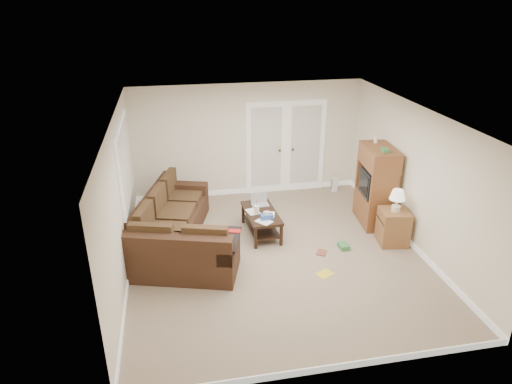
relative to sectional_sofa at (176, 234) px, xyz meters
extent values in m
plane|color=gray|center=(1.70, -0.47, -0.34)|extent=(5.50, 5.50, 0.00)
cube|color=white|center=(1.70, -0.47, 2.16)|extent=(5.00, 5.50, 0.02)
cube|color=white|center=(-0.80, -0.47, 0.91)|extent=(0.02, 5.50, 2.50)
cube|color=white|center=(4.20, -0.47, 0.91)|extent=(0.02, 5.50, 2.50)
cube|color=white|center=(1.70, 2.28, 0.91)|extent=(5.00, 0.02, 2.50)
cube|color=white|center=(1.70, -3.22, 0.91)|extent=(5.00, 0.02, 2.50)
cube|color=white|center=(2.10, 2.25, 0.69)|extent=(0.90, 0.04, 2.13)
cube|color=white|center=(3.00, 2.25, 0.69)|extent=(0.90, 0.04, 2.13)
cube|color=white|center=(2.10, 2.22, 0.74)|extent=(0.68, 0.02, 1.80)
cube|color=white|center=(3.00, 2.22, 0.74)|extent=(0.68, 0.02, 1.80)
cube|color=white|center=(-0.77, 0.53, 1.21)|extent=(0.04, 1.92, 1.42)
cube|color=white|center=(-0.75, 0.53, 1.21)|extent=(0.02, 1.74, 1.24)
cube|color=#3F2618|center=(-0.04, 0.55, -0.12)|extent=(1.53, 2.49, 0.42)
cube|color=#3F2618|center=(-0.36, 0.64, 0.31)|extent=(0.89, 2.30, 0.43)
cube|color=#3F2618|center=(0.25, 1.55, 0.20)|extent=(0.94, 0.49, 0.22)
cube|color=#4B341E|center=(0.04, 0.53, 0.15)|extent=(1.21, 2.30, 0.12)
cube|color=#3F2618|center=(0.07, -0.69, -0.12)|extent=(2.00, 1.38, 0.42)
cube|color=#3F2618|center=(-0.02, -1.01, 0.31)|extent=(1.81, 0.74, 0.43)
cube|color=#3F2618|center=(0.83, -0.92, 0.20)|extent=(0.49, 0.94, 0.22)
cube|color=#4B341E|center=(0.09, -0.62, 0.15)|extent=(1.82, 1.06, 0.12)
cube|color=black|center=(0.83, -0.92, 0.33)|extent=(0.54, 0.87, 0.03)
cube|color=#B41813|center=(0.89, -0.70, 0.35)|extent=(0.34, 0.21, 0.02)
cube|color=black|center=(1.61, 0.33, 0.10)|extent=(0.62, 1.15, 0.05)
cube|color=black|center=(1.61, 0.33, -0.18)|extent=(0.53, 1.06, 0.03)
cylinder|color=white|center=(1.51, 0.27, 0.20)|extent=(0.09, 0.09, 0.16)
cylinder|color=#B41813|center=(1.51, 0.27, 0.35)|extent=(0.01, 0.01, 0.14)
cube|color=#3253A4|center=(1.64, 0.02, 0.17)|extent=(0.23, 0.13, 0.09)
cube|color=white|center=(1.61, 0.23, 0.12)|extent=(0.40, 0.63, 0.00)
cube|color=brown|center=(3.90, 0.39, -0.04)|extent=(0.64, 1.03, 0.59)
cube|color=brown|center=(3.90, 0.39, 1.03)|extent=(0.64, 1.03, 0.39)
cube|color=black|center=(3.88, 0.39, 0.49)|extent=(0.53, 0.63, 0.49)
cube|color=black|center=(3.64, 0.42, 0.51)|extent=(0.06, 0.51, 0.39)
cube|color=#3A8143|center=(3.87, 0.15, 1.26)|extent=(0.13, 0.19, 0.06)
cylinder|color=white|center=(3.93, 0.68, 1.29)|extent=(0.07, 0.07, 0.12)
cube|color=brown|center=(3.90, -0.46, -0.01)|extent=(0.56, 0.56, 0.65)
cylinder|color=silver|center=(3.90, -0.46, 0.36)|extent=(0.16, 0.16, 0.10)
cylinder|color=silver|center=(3.90, -0.46, 0.48)|extent=(0.03, 0.03, 0.14)
cone|color=beige|center=(3.90, -0.46, 0.63)|extent=(0.28, 0.28, 0.18)
cube|color=white|center=(3.66, 1.98, -0.17)|extent=(0.14, 0.12, 0.33)
cube|color=yellow|center=(2.36, -1.21, -0.33)|extent=(0.33, 0.30, 0.01)
cube|color=#3A8143|center=(2.96, -0.49, -0.29)|extent=(0.17, 0.22, 0.09)
imported|color=brown|center=(2.45, -0.53, -0.33)|extent=(0.25, 0.27, 0.02)
camera|label=1|loc=(0.08, -7.17, 3.94)|focal=32.00mm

